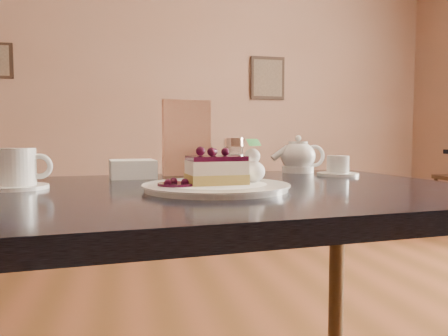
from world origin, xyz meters
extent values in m
cube|color=#A2785F|center=(0.00, 5.00, 1.50)|extent=(8.00, 0.02, 3.00)
cube|color=black|center=(1.80, 4.97, 1.60)|extent=(0.45, 0.03, 0.55)
cube|color=black|center=(0.13, 0.43, 0.70)|extent=(1.21, 0.86, 0.04)
cylinder|color=#372819|center=(0.62, 0.80, 0.34)|extent=(0.05, 0.05, 0.68)
cylinder|color=white|center=(0.13, 0.38, 0.73)|extent=(0.29, 0.29, 0.01)
cube|color=gold|center=(0.13, 0.38, 0.75)|extent=(0.12, 0.09, 0.02)
cube|color=#F9E8CF|center=(0.13, 0.38, 0.77)|extent=(0.12, 0.09, 0.03)
cube|color=#3E0A2B|center=(0.13, 0.38, 0.79)|extent=(0.12, 0.09, 0.01)
ellipsoid|color=white|center=(0.21, 0.40, 0.76)|extent=(0.05, 0.05, 0.05)
cylinder|color=#3E0A2B|center=(0.05, 0.37, 0.74)|extent=(0.08, 0.08, 0.01)
cylinder|color=white|center=(-0.27, 0.50, 0.73)|extent=(0.13, 0.13, 0.01)
cylinder|color=white|center=(-0.27, 0.50, 0.77)|extent=(0.08, 0.08, 0.08)
torus|color=white|center=(-0.22, 0.50, 0.77)|extent=(0.05, 0.01, 0.05)
cylinder|color=white|center=(0.53, 0.64, 0.73)|extent=(0.12, 0.12, 0.01)
cylinder|color=white|center=(0.53, 0.64, 0.76)|extent=(0.06, 0.06, 0.05)
ellipsoid|color=white|center=(0.47, 0.77, 0.77)|extent=(0.11, 0.11, 0.09)
cylinder|color=white|center=(0.47, 0.77, 0.82)|extent=(0.06, 0.06, 0.01)
cylinder|color=white|center=(0.40, 0.77, 0.77)|extent=(0.06, 0.02, 0.05)
cube|color=beige|center=(0.12, 0.75, 0.83)|extent=(0.14, 0.04, 0.21)
cylinder|color=white|center=(0.25, 0.71, 0.76)|extent=(0.05, 0.05, 0.08)
cylinder|color=silver|center=(0.25, 0.71, 0.82)|extent=(0.06, 0.06, 0.02)
cube|color=white|center=(-0.03, 0.70, 0.75)|extent=(0.12, 0.12, 0.05)
camera|label=1|loc=(-0.05, -0.48, 0.83)|focal=35.00mm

